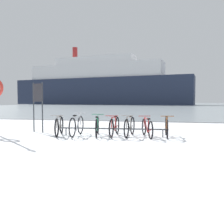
{
  "coord_description": "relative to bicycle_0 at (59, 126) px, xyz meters",
  "views": [
    {
      "loc": [
        1.93,
        -5.25,
        1.34
      ],
      "look_at": [
        -0.3,
        5.41,
        0.81
      ],
      "focal_mm": 39.08,
      "sensor_mm": 36.0,
      "label": 1
    }
  ],
  "objects": [
    {
      "name": "ground",
      "position": [
        1.93,
        50.52,
        -0.4
      ],
      "size": [
        80.0,
        132.0,
        0.08
      ],
      "color": "white"
    },
    {
      "name": "bicycle_6",
      "position": [
        4.0,
        0.39,
        0.0
      ],
      "size": [
        0.46,
        1.63,
        0.8
      ],
      "color": "black",
      "rests_on": "ground"
    },
    {
      "name": "ferry_ship",
      "position": [
        -16.47,
        66.43,
        5.87
      ],
      "size": [
        58.19,
        18.35,
        18.58
      ],
      "color": "#232D47",
      "rests_on": "ground"
    },
    {
      "name": "info_sign",
      "position": [
        -1.25,
        0.68,
        1.06
      ],
      "size": [
        0.54,
        0.2,
        2.07
      ],
      "color": "#33383D",
      "rests_on": "ground"
    },
    {
      "name": "bicycle_0",
      "position": [
        0.0,
        0.0,
        0.0
      ],
      "size": [
        0.56,
        1.66,
        0.79
      ],
      "color": "black",
      "rests_on": "ground"
    },
    {
      "name": "bicycle_5",
      "position": [
        3.3,
        0.26,
        -0.02
      ],
      "size": [
        0.62,
        1.65,
        0.74
      ],
      "color": "black",
      "rests_on": "ground"
    },
    {
      "name": "bicycle_4",
      "position": [
        2.66,
        0.3,
        0.01
      ],
      "size": [
        0.46,
        1.7,
        0.8
      ],
      "color": "black",
      "rests_on": "ground"
    },
    {
      "name": "bicycle_1",
      "position": [
        0.68,
        0.06,
        0.02
      ],
      "size": [
        0.46,
        1.69,
        0.84
      ],
      "color": "black",
      "rests_on": "ground"
    },
    {
      "name": "bicycle_3",
      "position": [
        2.09,
        0.3,
        -0.0
      ],
      "size": [
        0.46,
        1.75,
        0.79
      ],
      "color": "black",
      "rests_on": "ground"
    },
    {
      "name": "bicycle_2",
      "position": [
        1.46,
        0.15,
        0.0
      ],
      "size": [
        0.53,
        1.73,
        0.8
      ],
      "color": "black",
      "rests_on": "ground"
    },
    {
      "name": "bike_rack",
      "position": [
        2.06,
        0.18,
        -0.09
      ],
      "size": [
        4.02,
        0.32,
        0.31
      ],
      "color": "#4C5156",
      "rests_on": "ground"
    }
  ]
}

